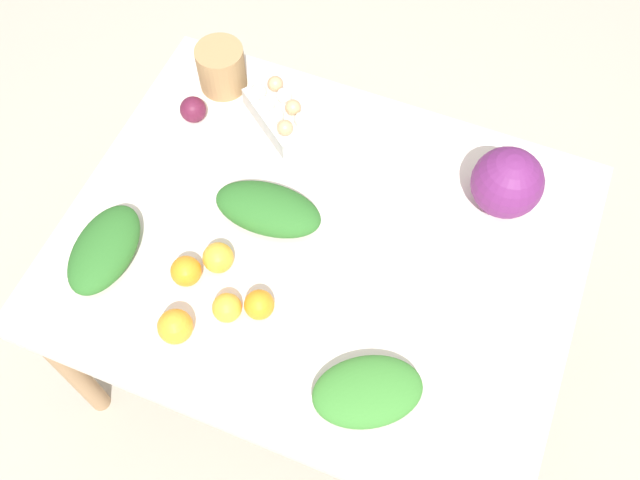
{
  "coord_description": "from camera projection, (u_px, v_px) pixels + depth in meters",
  "views": [
    {
      "loc": [
        0.32,
        -0.81,
        2.29
      ],
      "look_at": [
        0.0,
        0.0,
        0.73
      ],
      "focal_mm": 40.0,
      "sensor_mm": 36.0,
      "label": 1
    }
  ],
  "objects": [
    {
      "name": "dining_table",
      "position": [
        320.0,
        259.0,
        1.88
      ],
      "size": [
        1.29,
        1.03,
        0.71
      ],
      "color": "silver",
      "rests_on": "ground_plane"
    },
    {
      "name": "ground_plane",
      "position": [
        320.0,
        344.0,
        2.42
      ],
      "size": [
        8.0,
        8.0,
        0.0
      ],
      "primitive_type": "plane",
      "color": "#B2A899"
    },
    {
      "name": "beet_root",
      "position": [
        193.0,
        110.0,
        1.97
      ],
      "size": [
        0.07,
        0.07,
        0.07
      ],
      "primitive_type": "sphere",
      "color": "#5B1933",
      "rests_on": "dining_table"
    },
    {
      "name": "greens_bunch_chard",
      "position": [
        268.0,
        209.0,
        1.81
      ],
      "size": [
        0.29,
        0.16,
        0.08
      ],
      "primitive_type": "ellipsoid",
      "rotation": [
        0.0,
        0.0,
        0.06
      ],
      "color": "#2D6B28",
      "rests_on": "dining_table"
    },
    {
      "name": "orange_0",
      "position": [
        259.0,
        305.0,
        1.68
      ],
      "size": [
        0.07,
        0.07,
        0.07
      ],
      "primitive_type": "sphere",
      "color": "orange",
      "rests_on": "dining_table"
    },
    {
      "name": "greens_bunch_kale",
      "position": [
        104.0,
        249.0,
        1.75
      ],
      "size": [
        0.16,
        0.27,
        0.08
      ],
      "primitive_type": "ellipsoid",
      "rotation": [
        0.0,
        0.0,
        1.63
      ],
      "color": "#2D6B28",
      "rests_on": "dining_table"
    },
    {
      "name": "egg_carton",
      "position": [
        281.0,
        112.0,
        1.96
      ],
      "size": [
        0.25,
        0.23,
        0.09
      ],
      "rotation": [
        0.0,
        0.0,
        5.64
      ],
      "color": "#B7B7B2",
      "rests_on": "dining_table"
    },
    {
      "name": "cabbage_purple",
      "position": [
        507.0,
        183.0,
        1.78
      ],
      "size": [
        0.18,
        0.18,
        0.18
      ],
      "primitive_type": "sphere",
      "color": "#6B2366",
      "rests_on": "dining_table"
    },
    {
      "name": "paper_bag",
      "position": [
        221.0,
        68.0,
        2.0
      ],
      "size": [
        0.13,
        0.13,
        0.14
      ],
      "primitive_type": "cylinder",
      "color": "#A87F51",
      "rests_on": "dining_table"
    },
    {
      "name": "orange_2",
      "position": [
        186.0,
        271.0,
        1.72
      ],
      "size": [
        0.08,
        0.08,
        0.08
      ],
      "primitive_type": "sphere",
      "color": "orange",
      "rests_on": "dining_table"
    },
    {
      "name": "orange_3",
      "position": [
        175.0,
        326.0,
        1.65
      ],
      "size": [
        0.08,
        0.08,
        0.08
      ],
      "primitive_type": "sphere",
      "color": "orange",
      "rests_on": "dining_table"
    },
    {
      "name": "orange_4",
      "position": [
        218.0,
        258.0,
        1.74
      ],
      "size": [
        0.08,
        0.08,
        0.08
      ],
      "primitive_type": "sphere",
      "color": "#F9A833",
      "rests_on": "dining_table"
    },
    {
      "name": "orange_1",
      "position": [
        227.0,
        308.0,
        1.68
      ],
      "size": [
        0.07,
        0.07,
        0.07
      ],
      "primitive_type": "sphere",
      "color": "#F9A833",
      "rests_on": "dining_table"
    },
    {
      "name": "greens_bunch_dandelion",
      "position": [
        368.0,
        391.0,
        1.58
      ],
      "size": [
        0.3,
        0.27,
        0.07
      ],
      "primitive_type": "ellipsoid",
      "rotation": [
        0.0,
        0.0,
        0.56
      ],
      "color": "#3D8433",
      "rests_on": "dining_table"
    }
  ]
}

